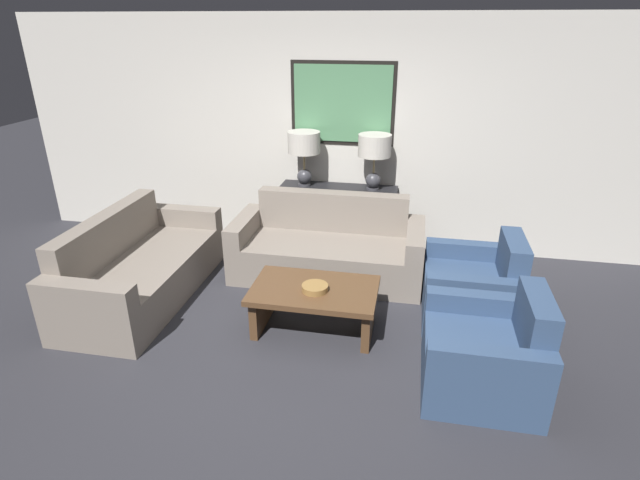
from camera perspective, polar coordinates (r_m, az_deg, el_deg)
ground_plane at (r=4.23m, az=-2.85°, el=-13.31°), size 20.00×20.00×0.00m
back_wall at (r=5.92m, az=2.61°, el=11.84°), size 7.89×0.12×2.65m
console_table at (r=5.93m, az=2.04°, el=2.39°), size 1.36×0.40×0.79m
table_lamp_left at (r=5.75m, az=-1.84°, el=10.52°), size 0.37×0.37×0.63m
table_lamp_right at (r=5.63m, az=6.25°, el=10.12°), size 0.37×0.37×0.63m
couch_by_back_wall at (r=5.38m, az=0.93°, el=-1.13°), size 2.01×0.87×0.84m
couch_by_side at (r=5.28m, az=-19.85°, el=-3.17°), size 0.87×2.01×0.84m
coffee_table at (r=4.40m, az=-0.66°, el=-6.82°), size 1.10×0.69×0.42m
decorative_bowl at (r=4.29m, az=-0.58°, el=-5.49°), size 0.23×0.23×0.05m
armchair_near_back_wall at (r=4.83m, az=17.20°, el=-5.40°), size 0.84×0.89×0.81m
armchair_near_camera at (r=3.98m, az=18.45°, el=-12.35°), size 0.84×0.89×0.81m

